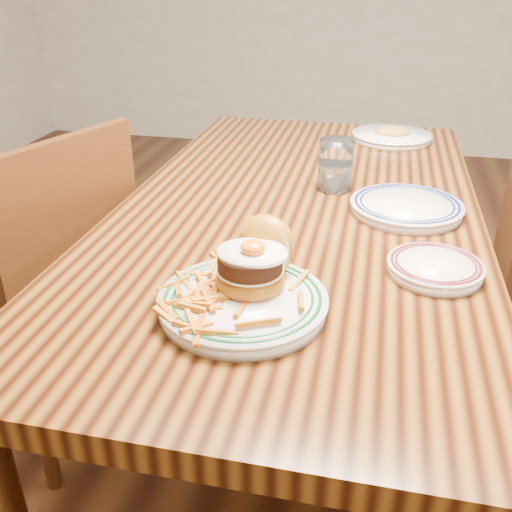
% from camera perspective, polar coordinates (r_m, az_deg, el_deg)
% --- Properties ---
extents(floor, '(6.00, 6.00, 0.00)m').
position_cam_1_polar(floor, '(1.81, 3.44, -17.44)').
color(floor, black).
rests_on(floor, ground).
extents(table, '(0.85, 1.60, 0.75)m').
position_cam_1_polar(table, '(1.42, 4.19, 1.82)').
color(table, black).
rests_on(table, floor).
extents(chair_left, '(0.55, 0.55, 0.92)m').
position_cam_1_polar(chair_left, '(1.62, -19.81, -3.12)').
color(chair_left, '#3F1E0D').
rests_on(chair_left, floor).
extents(main_plate, '(0.29, 0.30, 0.14)m').
position_cam_1_polar(main_plate, '(0.96, -0.96, -3.07)').
color(main_plate, silver).
rests_on(main_plate, table).
extents(side_plate, '(0.18, 0.19, 0.03)m').
position_cam_1_polar(side_plate, '(1.12, 17.47, -1.06)').
color(side_plate, silver).
rests_on(side_plate, table).
extents(rear_plate, '(0.26, 0.26, 0.03)m').
position_cam_1_polar(rear_plate, '(1.37, 14.81, 4.81)').
color(rear_plate, silver).
rests_on(rear_plate, table).
extents(water_glass, '(0.09, 0.09, 0.13)m').
position_cam_1_polar(water_glass, '(1.47, 7.95, 8.72)').
color(water_glass, white).
rests_on(water_glass, table).
extents(far_plate, '(0.26, 0.26, 0.05)m').
position_cam_1_polar(far_plate, '(1.95, 13.42, 11.60)').
color(far_plate, silver).
rests_on(far_plate, table).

